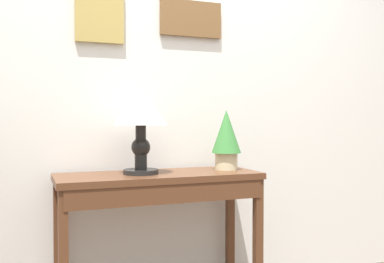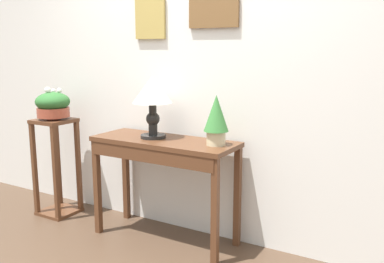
% 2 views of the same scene
% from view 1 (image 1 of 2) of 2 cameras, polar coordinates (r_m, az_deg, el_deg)
% --- Properties ---
extents(back_wall_with_art, '(9.00, 0.13, 2.80)m').
position_cam_1_polar(back_wall_with_art, '(2.75, -3.53, 8.10)').
color(back_wall_with_art, silver).
rests_on(back_wall_with_art, ground).
extents(console_table, '(1.11, 0.42, 0.79)m').
position_cam_1_polar(console_table, '(2.42, -4.19, -8.32)').
color(console_table, '#56331E').
rests_on(console_table, ground).
extents(table_lamp, '(0.30, 0.30, 0.46)m').
position_cam_1_polar(table_lamp, '(2.38, -6.69, 2.25)').
color(table_lamp, black).
rests_on(table_lamp, console_table).
extents(potted_plant_on_console, '(0.17, 0.17, 0.35)m').
position_cam_1_polar(potted_plant_on_console, '(2.58, 4.49, -0.72)').
color(potted_plant_on_console, beige).
rests_on(potted_plant_on_console, console_table).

